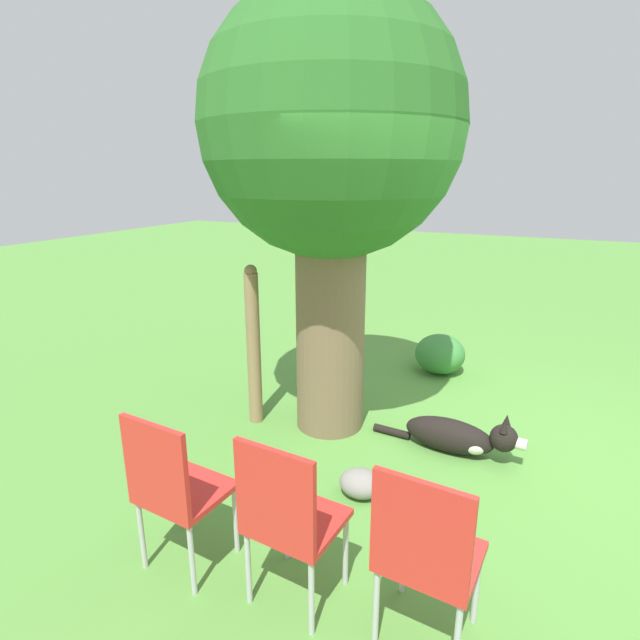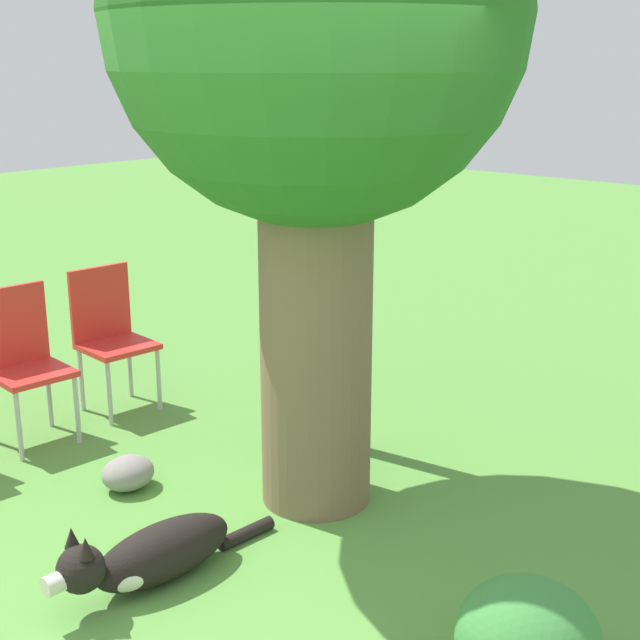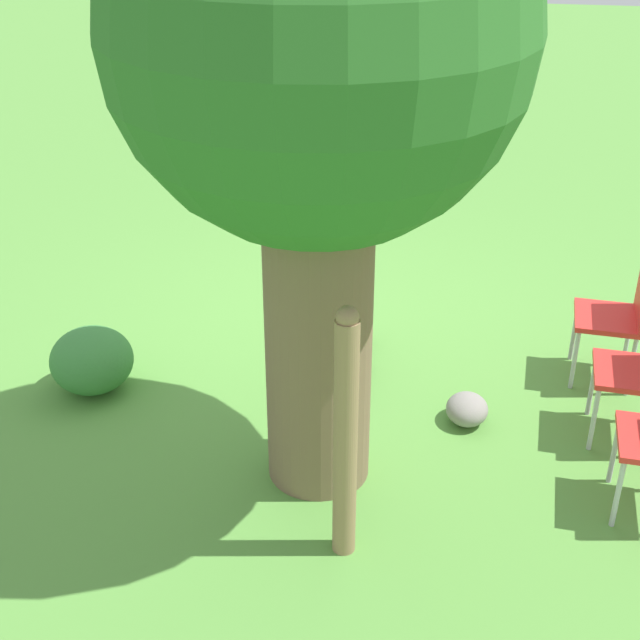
{
  "view_description": "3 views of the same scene",
  "coord_description": "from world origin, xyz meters",
  "px_view_note": "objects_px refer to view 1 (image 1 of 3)",
  "views": [
    {
      "loc": [
        -3.83,
        -0.28,
        2.18
      ],
      "look_at": [
        -0.18,
        1.45,
        0.98
      ],
      "focal_mm": 28.0,
      "sensor_mm": 36.0,
      "label": 1
    },
    {
      "loc": [
        2.81,
        -1.9,
        2.29
      ],
      "look_at": [
        -0.22,
        1.5,
        0.97
      ],
      "focal_mm": 50.0,
      "sensor_mm": 36.0,
      "label": 2
    },
    {
      "loc": [
        -0.8,
        5.49,
        3.31
      ],
      "look_at": [
        -0.14,
        1.32,
        0.97
      ],
      "focal_mm": 50.0,
      "sensor_mm": 36.0,
      "label": 3
    }
  ],
  "objects_px": {
    "dog": "(459,436)",
    "red_chair_1": "(287,514)",
    "fence_post": "(254,345)",
    "red_chair_0": "(426,550)",
    "red_chair_2": "(173,485)",
    "oak_tree": "(331,141)"
  },
  "relations": [
    {
      "from": "dog",
      "to": "red_chair_1",
      "type": "xyz_separation_m",
      "value": [
        -1.88,
        0.52,
        0.41
      ]
    },
    {
      "from": "fence_post",
      "to": "red_chair_0",
      "type": "height_order",
      "value": "fence_post"
    },
    {
      "from": "red_chair_0",
      "to": "red_chair_2",
      "type": "relative_size",
      "value": 1.0
    },
    {
      "from": "oak_tree",
      "to": "red_chair_2",
      "type": "xyz_separation_m",
      "value": [
        -1.93,
        0.06,
        -1.85
      ]
    },
    {
      "from": "red_chair_0",
      "to": "red_chair_2",
      "type": "bearing_deg",
      "value": 98.89
    },
    {
      "from": "dog",
      "to": "red_chair_0",
      "type": "relative_size",
      "value": 1.27
    },
    {
      "from": "oak_tree",
      "to": "red_chair_0",
      "type": "distance_m",
      "value": 2.9
    },
    {
      "from": "oak_tree",
      "to": "red_chair_1",
      "type": "bearing_deg",
      "value": -161.82
    },
    {
      "from": "red_chair_1",
      "to": "red_chair_2",
      "type": "xyz_separation_m",
      "value": [
        -0.05,
        0.68,
        0.0
      ]
    },
    {
      "from": "fence_post",
      "to": "oak_tree",
      "type": "bearing_deg",
      "value": -69.71
    },
    {
      "from": "oak_tree",
      "to": "dog",
      "type": "relative_size",
      "value": 2.86
    },
    {
      "from": "dog",
      "to": "red_chair_1",
      "type": "distance_m",
      "value": 1.99
    },
    {
      "from": "oak_tree",
      "to": "red_chair_2",
      "type": "relative_size",
      "value": 3.63
    },
    {
      "from": "dog",
      "to": "red_chair_2",
      "type": "bearing_deg",
      "value": -117.81
    },
    {
      "from": "oak_tree",
      "to": "dog",
      "type": "distance_m",
      "value": 2.52
    },
    {
      "from": "dog",
      "to": "red_chair_2",
      "type": "height_order",
      "value": "red_chair_2"
    },
    {
      "from": "red_chair_2",
      "to": "red_chair_1",
      "type": "bearing_deg",
      "value": -81.11
    },
    {
      "from": "fence_post",
      "to": "red_chair_2",
      "type": "relative_size",
      "value": 1.48
    },
    {
      "from": "red_chair_0",
      "to": "red_chair_1",
      "type": "relative_size",
      "value": 1.0
    },
    {
      "from": "fence_post",
      "to": "red_chair_2",
      "type": "height_order",
      "value": "fence_post"
    },
    {
      "from": "fence_post",
      "to": "red_chair_1",
      "type": "distance_m",
      "value": 2.07
    },
    {
      "from": "oak_tree",
      "to": "dog",
      "type": "xyz_separation_m",
      "value": [
        0.0,
        -1.13,
        -2.26
      ]
    }
  ]
}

